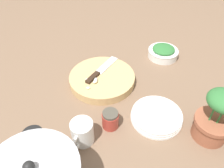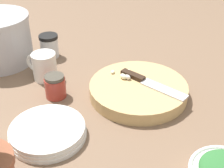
{
  "view_description": "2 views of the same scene",
  "coord_description": "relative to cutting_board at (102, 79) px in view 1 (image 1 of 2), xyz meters",
  "views": [
    {
      "loc": [
        0.21,
        0.61,
        0.65
      ],
      "look_at": [
        0.01,
        -0.03,
        0.05
      ],
      "focal_mm": 35.0,
      "sensor_mm": 36.0,
      "label": 1
    },
    {
      "loc": [
        -0.71,
        0.09,
        0.53
      ],
      "look_at": [
        -0.01,
        -0.02,
        0.07
      ],
      "focal_mm": 50.0,
      "sensor_mm": 36.0,
      "label": 2
    }
  ],
  "objects": [
    {
      "name": "coffee_mug",
      "position": [
        0.14,
        0.28,
        0.03
      ],
      "size": [
        0.09,
        0.1,
        0.09
      ],
      "color": "silver",
      "rests_on": "ground_plane"
    },
    {
      "name": "potted_herb",
      "position": [
        -0.28,
        0.38,
        0.07
      ],
      "size": [
        0.13,
        0.13,
        0.2
      ],
      "color": "#935138",
      "rests_on": "ground_plane"
    },
    {
      "name": "ground_plane",
      "position": [
        -0.03,
        0.11,
        -0.02
      ],
      "size": [
        5.0,
        5.0,
        0.0
      ],
      "primitive_type": "plane",
      "color": "brown"
    },
    {
      "name": "herb_bowl",
      "position": [
        -0.35,
        -0.1,
        0.01
      ],
      "size": [
        0.15,
        0.15,
        0.06
      ],
      "color": "silver",
      "rests_on": "ground_plane"
    },
    {
      "name": "chef_knife",
      "position": [
        0.0,
        -0.03,
        0.02
      ],
      "size": [
        0.19,
        0.16,
        0.01
      ],
      "rotation": [
        0.0,
        0.0,
        2.28
      ],
      "color": "black",
      "rests_on": "cutting_board"
    },
    {
      "name": "cutting_board",
      "position": [
        0.0,
        0.0,
        0.0
      ],
      "size": [
        0.29,
        0.29,
        0.04
      ],
      "color": "tan",
      "rests_on": "ground_plane"
    },
    {
      "name": "spice_jar",
      "position": [
        0.3,
        0.26,
        0.02
      ],
      "size": [
        0.07,
        0.07,
        0.08
      ],
      "color": "silver",
      "rests_on": "ground_plane"
    },
    {
      "name": "garlic_cloves",
      "position": [
        0.05,
        0.03,
        0.03
      ],
      "size": [
        0.06,
        0.07,
        0.02
      ],
      "color": "#EAECC7",
      "rests_on": "cutting_board"
    },
    {
      "name": "honey_jar",
      "position": [
        0.04,
        0.24,
        0.02
      ],
      "size": [
        0.06,
        0.06,
        0.07
      ],
      "color": "#9E3328",
      "rests_on": "ground_plane"
    },
    {
      "name": "plate_stack",
      "position": [
        -0.14,
        0.26,
        -0.0
      ],
      "size": [
        0.19,
        0.19,
        0.03
      ],
      "color": "silver",
      "rests_on": "ground_plane"
    }
  ]
}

